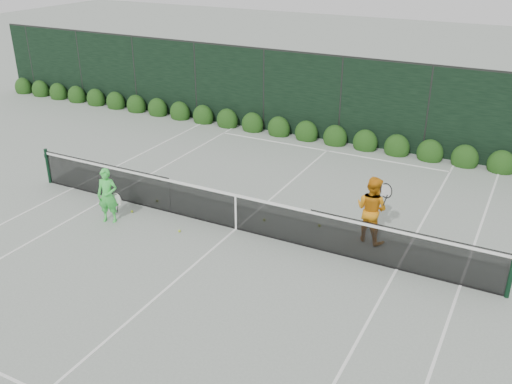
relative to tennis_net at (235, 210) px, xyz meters
The scene contains 8 objects.
ground 0.53m from the tennis_net, ahead, with size 80.00×80.00×0.00m, color gray.
tennis_net is the anchor object (origin of this frame).
player_woman 3.30m from the tennis_net, 160.10° to the right, with size 0.66×0.51×1.46m.
player_man 3.35m from the tennis_net, 17.67° to the left, with size 0.98×0.84×1.67m.
court_lines 0.53m from the tennis_net, ahead, with size 11.03×23.83×0.01m.
windscreen_fence 2.88m from the tennis_net, 89.49° to the right, with size 32.00×21.07×3.06m.
hedge_row 7.16m from the tennis_net, 89.80° to the left, with size 31.66×0.65×0.94m.
tennis_balls 1.04m from the tennis_net, 168.30° to the left, with size 4.83×1.96×0.07m.
Camera 1 is at (6.33, -11.07, 6.86)m, focal length 40.00 mm.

